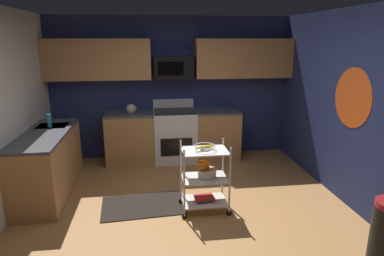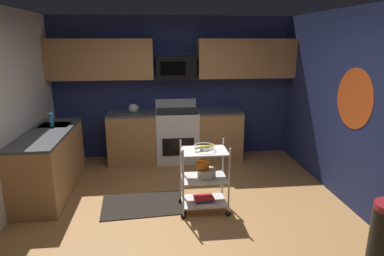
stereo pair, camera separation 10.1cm
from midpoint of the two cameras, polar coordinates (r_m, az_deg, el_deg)
floor at (r=4.39m, az=-0.34°, el=-15.24°), size 4.40×4.80×0.04m
wall_back at (r=6.27m, az=-2.66°, el=6.87°), size 4.52×0.06×2.60m
wall_right at (r=4.67m, az=27.99°, el=2.26°), size 0.06×4.80×2.60m
wall_flower_decal at (r=4.79m, az=26.63°, el=4.53°), size 0.00×0.79×0.79m
counter_run at (r=5.67m, az=-10.15°, el=-2.94°), size 3.41×2.32×0.92m
oven_range at (r=6.13m, az=-2.12°, el=-1.19°), size 0.76×0.65×1.10m
upper_cabinets at (r=6.02m, az=-2.66°, el=11.79°), size 4.40×0.33×0.70m
microwave at (r=6.01m, az=-2.31°, el=10.35°), size 0.70×0.39×0.40m
rolling_cart at (r=4.35m, az=2.75°, el=-8.54°), size 0.64×0.43×0.91m
fruit_bowl at (r=4.20m, az=2.82°, el=-3.25°), size 0.27×0.27×0.07m
mixing_bowl_large at (r=4.33m, az=3.19°, el=-7.73°), size 0.25×0.25×0.11m
mixing_bowl_small at (r=4.31m, az=2.51°, el=-6.39°), size 0.18×0.18×0.08m
book_stack at (r=4.47m, az=2.70°, el=-12.01°), size 0.27×0.21×0.06m
kettle at (r=6.00m, az=-9.55°, el=3.35°), size 0.21×0.18×0.26m
dish_soap_bottle at (r=5.38m, az=-22.52°, el=1.30°), size 0.06×0.06×0.20m
floor_rug at (r=4.68m, az=-7.79°, el=-12.93°), size 1.15×0.77×0.01m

